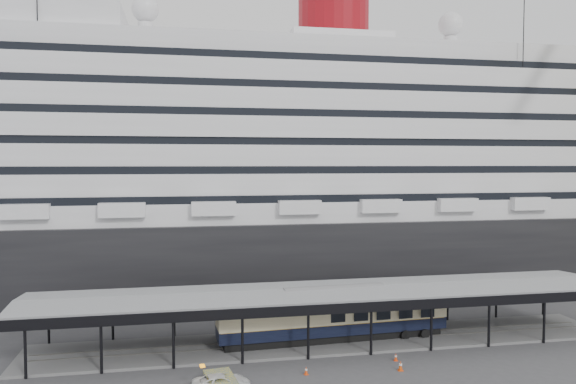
{
  "coord_description": "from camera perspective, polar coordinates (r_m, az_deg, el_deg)",
  "views": [
    {
      "loc": [
        -13.93,
        -46.14,
        17.21
      ],
      "look_at": [
        -3.3,
        8.0,
        14.32
      ],
      "focal_mm": 35.0,
      "sensor_mm": 36.0,
      "label": 1
    }
  ],
  "objects": [
    {
      "name": "ground",
      "position": [
        51.18,
        5.6,
        -16.67
      ],
      "size": [
        200.0,
        200.0,
        0.0
      ],
      "primitive_type": "plane",
      "color": "#3E3E41",
      "rests_on": "ground"
    },
    {
      "name": "cruise_ship",
      "position": [
        79.39,
        -0.97,
        3.82
      ],
      "size": [
        130.0,
        30.0,
        43.9
      ],
      "color": "black",
      "rests_on": "ground"
    },
    {
      "name": "platform_canopy",
      "position": [
        55.04,
        4.08,
        -12.66
      ],
      "size": [
        56.0,
        9.18,
        5.3
      ],
      "color": "slate",
      "rests_on": "ground"
    },
    {
      "name": "port_truck",
      "position": [
        45.02,
        -6.77,
        -18.66
      ],
      "size": [
        4.61,
        2.55,
        1.22
      ],
      "primitive_type": "imported",
      "rotation": [
        0.0,
        0.0,
        1.69
      ],
      "color": "silver",
      "rests_on": "ground"
    },
    {
      "name": "pullman_carriage",
      "position": [
        55.12,
        4.69,
        -12.31
      ],
      "size": [
        22.49,
        4.1,
        21.96
      ],
      "rotation": [
        0.0,
        0.0,
        0.05
      ],
      "color": "black",
      "rests_on": "ground"
    },
    {
      "name": "traffic_cone_left",
      "position": [
        47.81,
        1.86,
        -17.67
      ],
      "size": [
        0.42,
        0.42,
        0.67
      ],
      "rotation": [
        0.0,
        0.0,
        0.23
      ],
      "color": "#E3400C",
      "rests_on": "ground"
    },
    {
      "name": "traffic_cone_mid",
      "position": [
        49.46,
        11.36,
        -16.92
      ],
      "size": [
        0.45,
        0.45,
        0.83
      ],
      "rotation": [
        0.0,
        0.0,
        -0.05
      ],
      "color": "#D6440B",
      "rests_on": "ground"
    },
    {
      "name": "traffic_cone_right",
      "position": [
        51.64,
        10.9,
        -16.14
      ],
      "size": [
        0.37,
        0.37,
        0.66
      ],
      "rotation": [
        0.0,
        0.0,
        -0.1
      ],
      "color": "red",
      "rests_on": "ground"
    }
  ]
}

